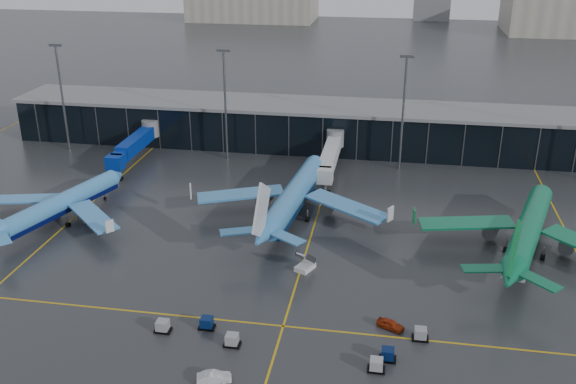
% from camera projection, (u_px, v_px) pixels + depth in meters
% --- Properties ---
extents(ground, '(600.00, 600.00, 0.00)m').
position_uv_depth(ground, '(239.00, 267.00, 103.35)').
color(ground, '#282B2D').
rests_on(ground, ground).
extents(terminal_pier, '(142.00, 17.00, 10.70)m').
position_uv_depth(terminal_pier, '(298.00, 125.00, 157.56)').
color(terminal_pier, black).
rests_on(terminal_pier, ground).
extents(jet_bridges, '(94.00, 27.50, 7.20)m').
position_uv_depth(jet_bridges, '(134.00, 144.00, 146.09)').
color(jet_bridges, '#595B60').
rests_on(jet_bridges, ground).
extents(flood_masts, '(203.00, 0.50, 25.50)m').
position_uv_depth(flood_masts, '(312.00, 105.00, 142.63)').
color(flood_masts, '#595B60').
rests_on(flood_masts, ground).
extents(distant_hangars, '(260.00, 71.00, 22.00)m').
position_uv_depth(distant_hangars, '(453.00, 10.00, 337.47)').
color(distant_hangars, '#B2AD99').
rests_on(distant_hangars, ground).
extents(taxi_lines, '(220.00, 120.00, 0.02)m').
position_uv_depth(taxi_lines, '(309.00, 242.00, 111.42)').
color(taxi_lines, gold).
rests_on(taxi_lines, ground).
extents(airliner_arkefly, '(42.03, 45.00, 11.37)m').
position_uv_depth(airliner_arkefly, '(61.00, 192.00, 117.33)').
color(airliner_arkefly, '#418FD5').
rests_on(airliner_arkefly, ground).
extents(airliner_klm_near, '(43.34, 48.13, 13.60)m').
position_uv_depth(airliner_klm_near, '(295.00, 182.00, 119.08)').
color(airliner_klm_near, '#3B85C4').
rests_on(airliner_klm_near, ground).
extents(airliner_aer_lingus, '(48.90, 52.37, 13.25)m').
position_uv_depth(airliner_aer_lingus, '(531.00, 215.00, 105.93)').
color(airliner_aer_lingus, '#0C6C46').
rests_on(airliner_aer_lingus, ground).
extents(baggage_carts, '(36.57, 8.99, 1.70)m').
position_uv_depth(baggage_carts, '(295.00, 341.00, 83.86)').
color(baggage_carts, black).
rests_on(baggage_carts, ground).
extents(mobile_airstair, '(3.34, 3.83, 3.45)m').
position_uv_depth(mobile_airstair, '(305.00, 265.00, 102.28)').
color(mobile_airstair, silver).
rests_on(mobile_airstair, ground).
extents(service_van_red, '(4.17, 3.07, 1.32)m').
position_uv_depth(service_van_red, '(390.00, 324.00, 87.40)').
color(service_van_red, '#9E2B0C').
rests_on(service_van_red, ground).
extents(service_van_white, '(4.42, 2.56, 1.38)m').
position_uv_depth(service_van_white, '(214.00, 377.00, 77.21)').
color(service_van_white, silver).
rests_on(service_van_white, ground).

